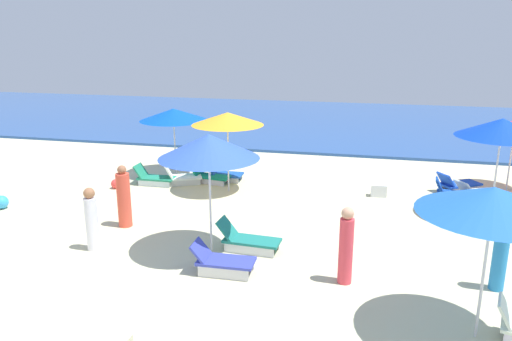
{
  "coord_description": "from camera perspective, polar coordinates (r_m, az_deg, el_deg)",
  "views": [
    {
      "loc": [
        6.03,
        -5.95,
        4.97
      ],
      "look_at": [
        2.64,
        8.35,
        0.88
      ],
      "focal_mm": 35.02,
      "sensor_mm": 36.0,
      "label": 1
    }
  ],
  "objects": [
    {
      "name": "lounge_chair_3_0",
      "position": [
        10.79,
        -3.94,
        -10.3
      ],
      "size": [
        1.35,
        0.64,
        0.67
      ],
      "rotation": [
        0.0,
        0.0,
        1.6
      ],
      "color": "silver",
      "rests_on": "ground_plane"
    },
    {
      "name": "lounge_chair_3_1",
      "position": [
        11.83,
        -1.01,
        -7.9
      ],
      "size": [
        1.51,
        0.66,
        0.72
      ],
      "rotation": [
        0.0,
        0.0,
        1.51
      ],
      "color": "silver",
      "rests_on": "ground_plane"
    },
    {
      "name": "beachgoer_1",
      "position": [
        12.29,
        -18.27,
        -5.37
      ],
      "size": [
        0.41,
        0.41,
        1.53
      ],
      "rotation": [
        0.0,
        0.0,
        0.62
      ],
      "color": "white",
      "rests_on": "ground_plane"
    },
    {
      "name": "umbrella_5",
      "position": [
        8.64,
        25.48,
        -3.12
      ],
      "size": [
        2.36,
        2.36,
        2.65
      ],
      "color": "silver",
      "rests_on": "ground_plane"
    },
    {
      "name": "lounge_chair_2_1",
      "position": [
        16.68,
        23.8,
        -2.3
      ],
      "size": [
        1.5,
        1.25,
        0.65
      ],
      "rotation": [
        0.0,
        0.0,
        2.11
      ],
      "color": "silver",
      "rests_on": "ground_plane"
    },
    {
      "name": "umbrella_2",
      "position": [
        14.76,
        26.29,
        4.39
      ],
      "size": [
        2.37,
        2.37,
        2.77
      ],
      "color": "silver",
      "rests_on": "ground_plane"
    },
    {
      "name": "beach_ball_2",
      "position": [
        16.3,
        -27.06,
        -3.24
      ],
      "size": [
        0.39,
        0.39,
        0.39
      ],
      "primitive_type": "sphere",
      "color": "#34A4E6",
      "rests_on": "ground_plane"
    },
    {
      "name": "umbrella_0",
      "position": [
        17.82,
        -9.41,
        6.32
      ],
      "size": [
        2.38,
        2.38,
        2.38
      ],
      "color": "silver",
      "rests_on": "ground_plane"
    },
    {
      "name": "lounge_chair_4_0",
      "position": [
        17.32,
        22.03,
        -1.46
      ],
      "size": [
        1.51,
        1.29,
        0.66
      ],
      "rotation": [
        0.0,
        0.0,
        2.16
      ],
      "color": "silver",
      "rests_on": "ground_plane"
    },
    {
      "name": "lounge_chair_1_0",
      "position": [
        17.09,
        -5.43,
        -0.59
      ],
      "size": [
        1.46,
        0.76,
        0.69
      ],
      "rotation": [
        0.0,
        0.0,
        1.43
      ],
      "color": "silver",
      "rests_on": "ground_plane"
    },
    {
      "name": "lounge_chair_0_1",
      "position": [
        17.13,
        -11.59,
        -0.79
      ],
      "size": [
        1.36,
        0.62,
        0.67
      ],
      "rotation": [
        0.0,
        0.0,
        1.59
      ],
      "color": "silver",
      "rests_on": "ground_plane"
    },
    {
      "name": "cooler_box_0",
      "position": [
        16.06,
        13.85,
        -2.22
      ],
      "size": [
        0.49,
        0.32,
        0.38
      ],
      "primitive_type": "cube",
      "rotation": [
        0.0,
        0.0,
        0.04
      ],
      "color": "silver",
      "rests_on": "ground_plane"
    },
    {
      "name": "umbrella_3",
      "position": [
        11.02,
        -5.41,
        2.76
      ],
      "size": [
        2.26,
        2.26,
        2.81
      ],
      "color": "silver",
      "rests_on": "ground_plane"
    },
    {
      "name": "lounge_chair_0_0",
      "position": [
        17.04,
        -8.6,
        -0.67
      ],
      "size": [
        1.41,
        1.13,
        0.74
      ],
      "rotation": [
        0.0,
        0.0,
        2.02
      ],
      "color": "silver",
      "rests_on": "ground_plane"
    },
    {
      "name": "lounge_chair_2_0",
      "position": [
        16.13,
        21.95,
        -2.55
      ],
      "size": [
        1.45,
        0.76,
        0.71
      ],
      "rotation": [
        0.0,
        0.0,
        1.47
      ],
      "color": "silver",
      "rests_on": "ground_plane"
    },
    {
      "name": "beachgoer_0",
      "position": [
        13.51,
        -14.86,
        -3.07
      ],
      "size": [
        0.47,
        0.47,
        1.66
      ],
      "rotation": [
        0.0,
        0.0,
        2.69
      ],
      "color": "#EA4F39",
      "rests_on": "ground_plane"
    },
    {
      "name": "lounge_chair_1_1",
      "position": [
        17.3,
        -3.84,
        -0.33
      ],
      "size": [
        1.3,
        0.69,
        0.68
      ],
      "rotation": [
        0.0,
        0.0,
        1.59
      ],
      "color": "silver",
      "rests_on": "ground_plane"
    },
    {
      "name": "beachgoer_2",
      "position": [
        10.33,
        10.24,
        -8.55
      ],
      "size": [
        0.31,
        0.31,
        1.63
      ],
      "rotation": [
        0.0,
        0.0,
        6.19
      ],
      "color": "#EB414F",
      "rests_on": "ground_plane"
    },
    {
      "name": "beach_ball_1",
      "position": [
        17.02,
        -15.73,
        -1.47
      ],
      "size": [
        0.31,
        0.31,
        0.31
      ],
      "primitive_type": "sphere",
      "color": "#F13F39",
      "rests_on": "ground_plane"
    },
    {
      "name": "umbrella_1",
      "position": [
        15.65,
        -3.27,
        5.92
      ],
      "size": [
        2.27,
        2.27,
        2.56
      ],
      "color": "silver",
      "rests_on": "ground_plane"
    },
    {
      "name": "ocean",
      "position": [
        29.15,
        1.21,
        5.86
      ],
      "size": [
        60.0,
        15.71,
        0.12
      ],
      "primitive_type": "cube",
      "color": "#274F96",
      "rests_on": "ground_plane"
    },
    {
      "name": "beachgoer_4",
      "position": [
        11.01,
        26.15,
        -8.41
      ],
      "size": [
        0.36,
        0.36,
        1.66
      ],
      "rotation": [
        0.0,
        0.0,
        1.27
      ],
      "color": "#2984C5",
      "rests_on": "ground_plane"
    }
  ]
}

